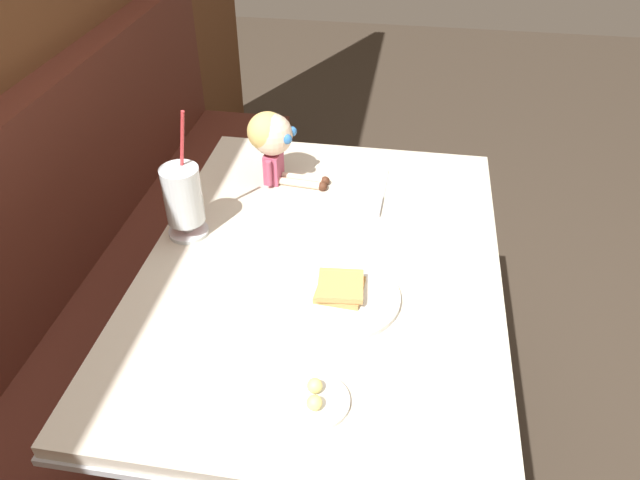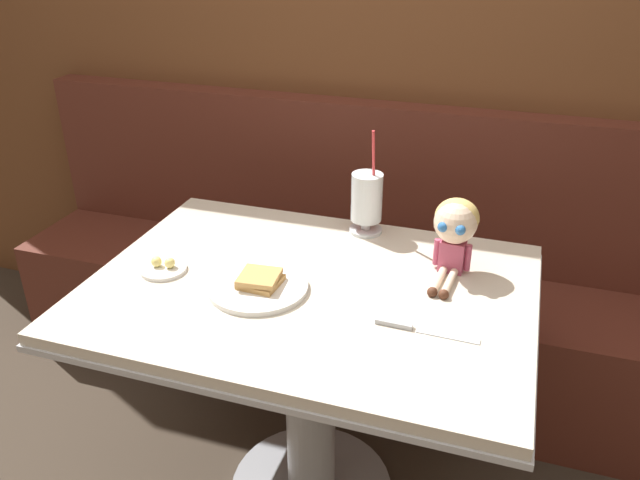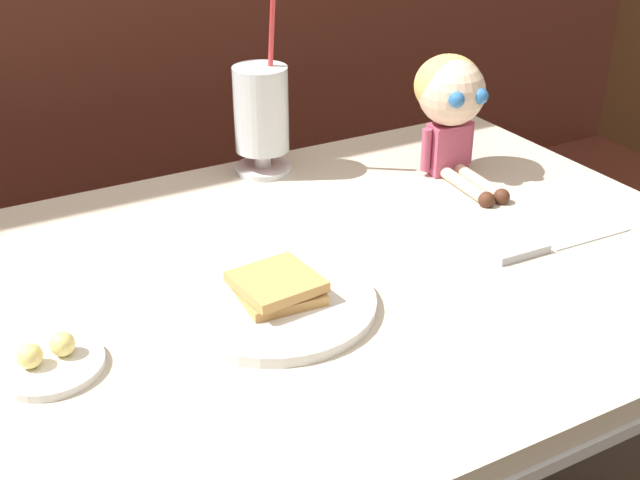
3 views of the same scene
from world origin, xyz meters
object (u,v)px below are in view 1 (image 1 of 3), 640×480
object	(u,v)px
toast_plate	(341,295)
butter_saucer	(316,399)
seated_doll	(272,138)
butter_knife	(379,199)
milkshake_glass	(183,199)

from	to	relation	value
toast_plate	butter_saucer	world-z (taller)	toast_plate
butter_saucer	seated_doll	xyz separation A→B (m)	(0.71, 0.23, 0.12)
butter_saucer	seated_doll	size ratio (longest dim) A/B	0.54
butter_knife	seated_doll	xyz separation A→B (m)	(0.05, 0.29, 0.12)
toast_plate	butter_saucer	distance (m)	0.27
milkshake_glass	butter_knife	bearing A→B (deg)	-64.19
toast_plate	seated_doll	world-z (taller)	seated_doll
toast_plate	butter_knife	bearing A→B (deg)	-7.30
butter_saucer	toast_plate	bearing A→B (deg)	-1.73
milkshake_glass	butter_saucer	distance (m)	0.60
butter_saucer	seated_doll	distance (m)	0.76
toast_plate	milkshake_glass	size ratio (longest dim) A/B	0.79
milkshake_glass	seated_doll	distance (m)	0.31
toast_plate	butter_saucer	size ratio (longest dim) A/B	2.08
milkshake_glass	butter_knife	xyz separation A→B (m)	(0.21, -0.44, -0.10)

